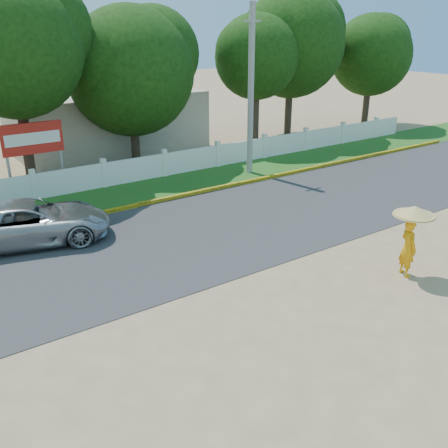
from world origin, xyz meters
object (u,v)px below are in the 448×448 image
Objects in this scene: billboard at (33,142)px; monk_with_parasol at (411,231)px; vehicle at (30,222)px; utility_pole at (251,92)px.

monk_with_parasol is at bearing -65.02° from billboard.
billboard reaches higher than monk_with_parasol.
billboard is (1.75, 5.37, 1.43)m from vehicle.
utility_pole is at bearing 75.93° from monk_with_parasol.
utility_pole is at bearing -62.79° from vehicle.
utility_pole is 3.64× the size of monk_with_parasol.
utility_pole is 2.58× the size of billboard.
utility_pole is 9.77m from billboard.
vehicle is 1.73× the size of billboard.
vehicle is 11.79m from monk_with_parasol.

